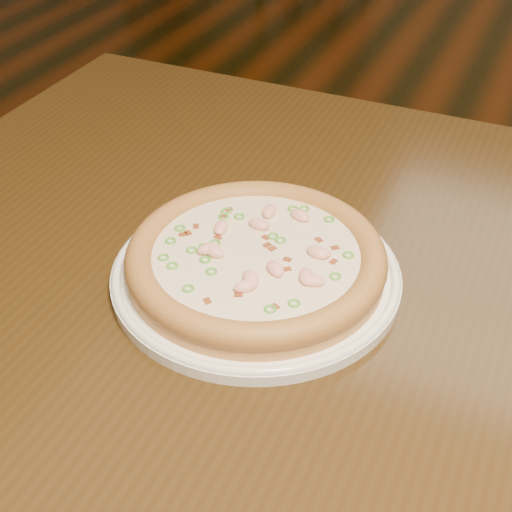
% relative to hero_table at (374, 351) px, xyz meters
% --- Properties ---
extents(hero_table, '(1.20, 0.80, 0.75)m').
position_rel_hero_table_xyz_m(hero_table, '(0.00, 0.00, 0.00)').
color(hero_table, black).
rests_on(hero_table, ground).
extents(plate, '(0.29, 0.29, 0.02)m').
position_rel_hero_table_xyz_m(plate, '(-0.12, -0.05, 0.11)').
color(plate, white).
rests_on(plate, hero_table).
extents(pizza, '(0.26, 0.26, 0.03)m').
position_rel_hero_table_xyz_m(pizza, '(-0.12, -0.05, 0.13)').
color(pizza, tan).
rests_on(pizza, plate).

